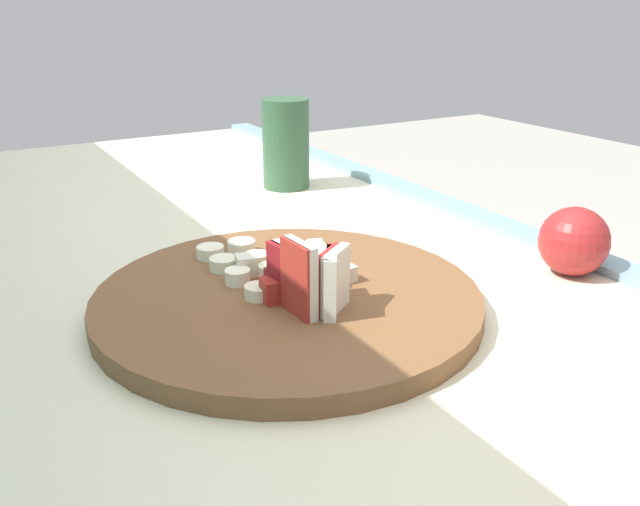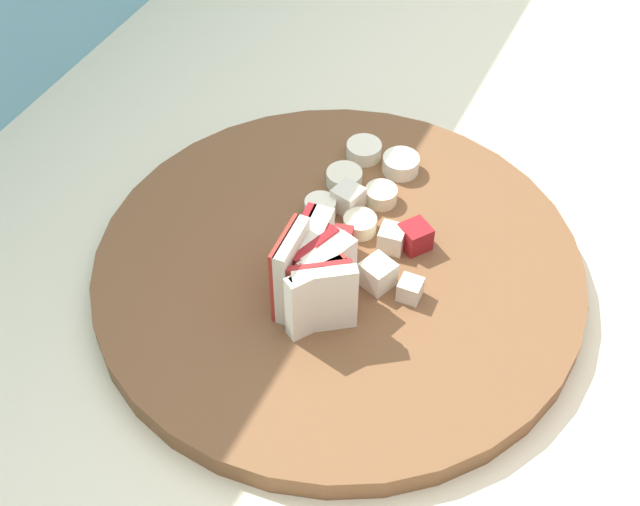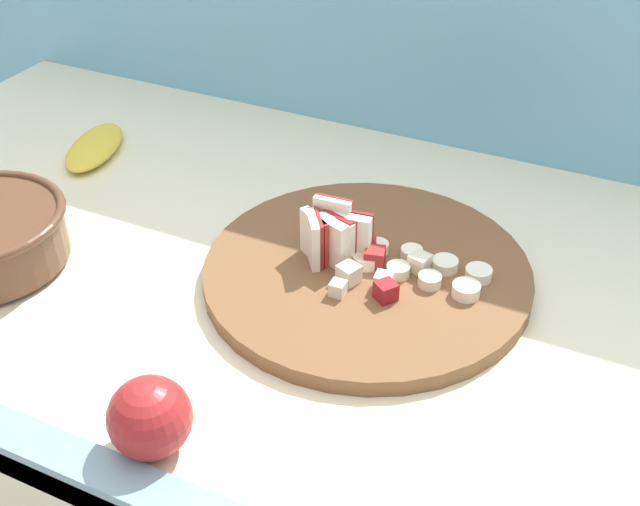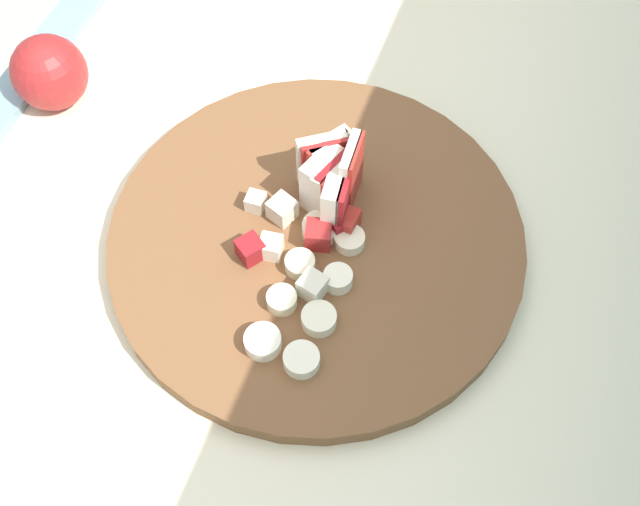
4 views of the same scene
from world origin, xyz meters
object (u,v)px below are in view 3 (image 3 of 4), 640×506
object	(u,v)px
apple_wedge_fan	(332,235)
apple_dice_pile	(374,266)
banana_peel	(94,147)
whole_apple	(150,418)
banana_slice_rows	(422,268)
cutting_board	(367,273)

from	to	relation	value
apple_wedge_fan	apple_dice_pile	distance (m)	0.05
banana_peel	whole_apple	distance (m)	0.53
apple_dice_pile	banana_slice_rows	distance (m)	0.05
banana_peel	whole_apple	bearing A→B (deg)	-46.50
cutting_board	apple_wedge_fan	xyz separation A→B (m)	(-0.04, 0.00, 0.04)
banana_slice_rows	banana_peel	world-z (taller)	banana_slice_rows
cutting_board	apple_dice_pile	bearing A→B (deg)	-38.43
apple_wedge_fan	whole_apple	bearing A→B (deg)	-95.94
apple_wedge_fan	banana_peel	size ratio (longest dim) A/B	0.55
cutting_board	whole_apple	size ratio (longest dim) A/B	4.96
apple_wedge_fan	banana_peel	world-z (taller)	apple_wedge_fan
banana_slice_rows	whole_apple	xyz separation A→B (m)	(-0.12, -0.30, 0.01)
cutting_board	banana_slice_rows	world-z (taller)	banana_slice_rows
banana_slice_rows	banana_peel	xyz separation A→B (m)	(-0.49, 0.09, -0.01)
banana_peel	whole_apple	world-z (taller)	whole_apple
cutting_board	apple_wedge_fan	bearing A→B (deg)	179.59
apple_wedge_fan	banana_peel	bearing A→B (deg)	165.68
apple_wedge_fan	cutting_board	bearing A→B (deg)	-0.41
banana_slice_rows	apple_wedge_fan	bearing A→B (deg)	-172.03
whole_apple	apple_wedge_fan	bearing A→B (deg)	84.06
apple_wedge_fan	whole_apple	world-z (taller)	apple_wedge_fan
cutting_board	apple_dice_pile	size ratio (longest dim) A/B	3.59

